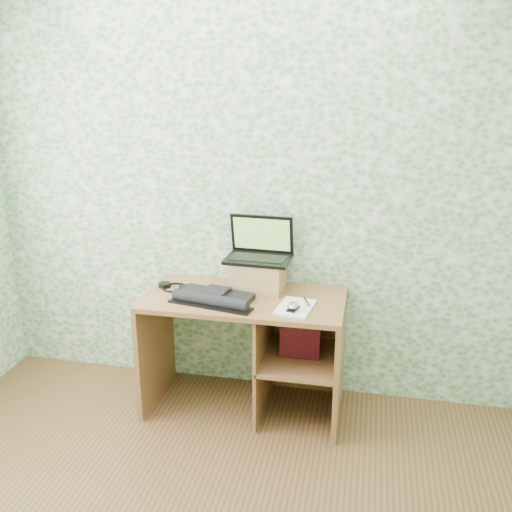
% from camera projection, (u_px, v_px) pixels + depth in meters
% --- Properties ---
extents(wall_back, '(3.50, 0.00, 3.50)m').
position_uv_depth(wall_back, '(255.00, 196.00, 3.53)').
color(wall_back, silver).
rests_on(wall_back, ground).
extents(desk, '(1.20, 0.60, 0.75)m').
position_uv_depth(desk, '(258.00, 337.00, 3.51)').
color(desk, brown).
rests_on(desk, floor).
extents(riser, '(0.32, 0.27, 0.19)m').
position_uv_depth(riser, '(258.00, 275.00, 3.51)').
color(riser, '#9F7547').
rests_on(riser, desk).
extents(laptop, '(0.40, 0.29, 0.26)m').
position_uv_depth(laptop, '(260.00, 249.00, 3.50)').
color(laptop, black).
rests_on(laptop, riser).
extents(keyboard, '(0.52, 0.34, 0.07)m').
position_uv_depth(keyboard, '(213.00, 298.00, 3.34)').
color(keyboard, black).
rests_on(keyboard, desk).
extents(headphones, '(0.22, 0.18, 0.03)m').
position_uv_depth(headphones, '(175.00, 287.00, 3.54)').
color(headphones, black).
rests_on(headphones, desk).
extents(notepad, '(0.22, 0.29, 0.01)m').
position_uv_depth(notepad, '(295.00, 307.00, 3.25)').
color(notepad, silver).
rests_on(notepad, desk).
extents(mouse, '(0.08, 0.11, 0.03)m').
position_uv_depth(mouse, '(293.00, 307.00, 3.20)').
color(mouse, '#B6B6B8').
rests_on(mouse, notepad).
extents(pen, '(0.05, 0.13, 0.01)m').
position_uv_depth(pen, '(307.00, 301.00, 3.30)').
color(pen, black).
rests_on(pen, notepad).
extents(red_box, '(0.24, 0.09, 0.29)m').
position_uv_depth(red_box, '(300.00, 335.00, 3.41)').
color(red_box, maroon).
rests_on(red_box, desk).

